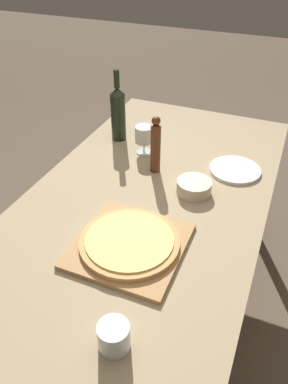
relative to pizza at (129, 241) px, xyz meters
The scene contains 10 objects.
ground_plane 0.86m from the pizza, 99.90° to the left, with size 12.00×12.00×0.00m, color brown.
dining_table 0.35m from the pizza, 99.90° to the left, with size 0.96×1.79×0.76m.
cutting_board 0.02m from the pizza, ahead, with size 0.37×0.38×0.02m.
pizza is the anchor object (origin of this frame).
wine_bottle 0.81m from the pizza, 118.33° to the left, with size 0.07×0.07×0.36m.
pepper_mill 0.51m from the pizza, 101.03° to the left, with size 0.05×0.05×0.27m.
wine_glass 0.66m from the pizza, 108.23° to the left, with size 0.09×0.09×0.14m.
small_bowl 0.42m from the pizza, 73.95° to the left, with size 0.15×0.15×0.06m.
drinking_tumbler 0.38m from the pizza, 71.85° to the right, with size 0.09×0.09×0.08m.
dinner_plate 0.68m from the pizza, 68.97° to the left, with size 0.23×0.23×0.01m.
Camera 1 is at (0.47, -1.18, 1.70)m, focal length 35.00 mm.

